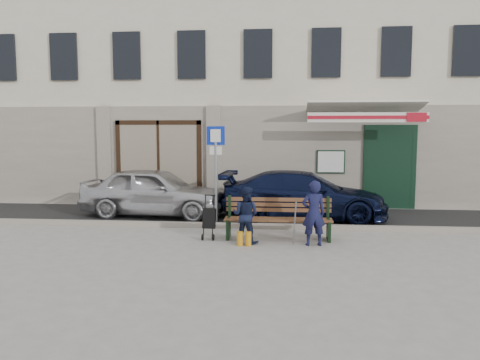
# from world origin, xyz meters

# --- Properties ---
(ground) EXTENTS (80.00, 80.00, 0.00)m
(ground) POSITION_xyz_m (0.00, 0.00, 0.00)
(ground) COLOR #9E9991
(ground) RESTS_ON ground
(asphalt_lane) EXTENTS (60.00, 3.20, 0.01)m
(asphalt_lane) POSITION_xyz_m (0.00, 3.10, 0.01)
(asphalt_lane) COLOR #282828
(asphalt_lane) RESTS_ON ground
(curb) EXTENTS (60.00, 0.18, 0.12)m
(curb) POSITION_xyz_m (0.00, 1.50, 0.06)
(curb) COLOR #9E9384
(curb) RESTS_ON ground
(building) EXTENTS (20.00, 8.27, 10.00)m
(building) POSITION_xyz_m (0.01, 8.45, 4.97)
(building) COLOR beige
(building) RESTS_ON ground
(car_silver) EXTENTS (4.23, 1.98, 1.40)m
(car_silver) POSITION_xyz_m (-2.82, 2.94, 0.70)
(car_silver) COLOR silver
(car_silver) RESTS_ON ground
(car_navy) EXTENTS (4.64, 2.11, 1.32)m
(car_navy) POSITION_xyz_m (1.38, 2.94, 0.66)
(car_navy) COLOR black
(car_navy) RESTS_ON ground
(parking_sign) EXTENTS (0.47, 0.12, 2.53)m
(parking_sign) POSITION_xyz_m (-0.88, 1.77, 1.69)
(parking_sign) COLOR gray
(parking_sign) RESTS_ON ground
(bench) EXTENTS (2.40, 1.17, 0.98)m
(bench) POSITION_xyz_m (0.67, 0.41, 0.46)
(bench) COLOR brown
(bench) RESTS_ON ground
(man) EXTENTS (0.56, 0.42, 1.39)m
(man) POSITION_xyz_m (1.47, -0.10, 0.69)
(man) COLOR #15173B
(man) RESTS_ON ground
(woman) EXTENTS (0.71, 0.63, 1.23)m
(woman) POSITION_xyz_m (0.02, 0.00, 0.62)
(woman) COLOR #121832
(woman) RESTS_ON ground
(stroller) EXTENTS (0.29, 0.41, 0.98)m
(stroller) POSITION_xyz_m (-0.83, 0.33, 0.44)
(stroller) COLOR black
(stroller) RESTS_ON ground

